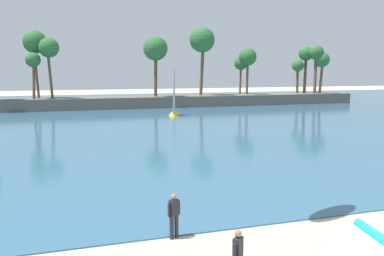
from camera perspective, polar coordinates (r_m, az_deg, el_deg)
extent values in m
cube|color=#33607F|center=(61.74, -12.69, 2.03)|extent=(220.00, 94.07, 0.06)
cube|color=#605B54|center=(68.65, -13.28, 3.30)|extent=(93.02, 6.00, 1.80)
cylinder|color=brown|center=(69.11, -4.93, 7.46)|extent=(0.70, 0.60, 7.75)
sphere|color=#2D6633|center=(69.20, -4.97, 10.67)|extent=(3.93, 3.93, 3.93)
cylinder|color=brown|center=(82.70, 15.06, 7.15)|extent=(0.81, 0.74, 7.40)
sphere|color=#2D6633|center=(82.75, 15.15, 9.70)|extent=(2.69, 2.69, 2.69)
cylinder|color=brown|center=(69.17, -20.33, 7.34)|extent=(0.82, 0.70, 8.54)
sphere|color=#2D6633|center=(69.31, -20.50, 10.87)|extent=(3.52, 3.52, 3.52)
cylinder|color=brown|center=(72.83, 1.37, 8.16)|extent=(0.88, 0.84, 9.42)
sphere|color=#2D6633|center=(73.01, 1.38, 11.85)|extent=(4.31, 4.31, 4.31)
cylinder|color=brown|center=(67.44, -20.59, 6.16)|extent=(0.67, 0.50, 5.80)
sphere|color=#2D6633|center=(67.45, -20.71, 8.62)|extent=(2.23, 2.23, 2.23)
cylinder|color=brown|center=(82.22, 17.06, 6.66)|extent=(0.72, 0.77, 6.22)
sphere|color=#2D6633|center=(82.24, 17.15, 8.82)|extent=(2.82, 2.82, 2.82)
cylinder|color=brown|center=(81.93, 16.34, 7.15)|extent=(0.77, 0.80, 7.54)
sphere|color=#2D6633|center=(81.99, 16.44, 9.77)|extent=(2.75, 2.75, 2.75)
cylinder|color=brown|center=(67.48, -18.65, 7.03)|extent=(0.81, 0.54, 7.64)
sphere|color=#2D6633|center=(67.56, -18.79, 10.26)|extent=(3.01, 3.01, 3.01)
cylinder|color=brown|center=(81.60, 14.06, 6.39)|extent=(0.62, 0.59, 5.14)
sphere|color=#2D6633|center=(81.59, 14.11, 8.19)|extent=(2.23, 2.23, 2.23)
cylinder|color=brown|center=(75.93, 7.48, 7.03)|extent=(0.42, 0.62, 6.62)
sphere|color=#2D6633|center=(75.96, 7.53, 9.52)|extent=(3.15, 3.15, 3.15)
cylinder|color=brown|center=(76.60, 6.57, 6.63)|extent=(0.48, 0.45, 5.50)
sphere|color=#2D6633|center=(76.59, 6.60, 8.68)|extent=(2.36, 2.36, 2.36)
cube|color=#23232D|center=(12.23, 6.23, -15.77)|extent=(0.38, 0.38, 0.58)
sphere|color=#9E7051|center=(12.07, 6.26, -13.99)|extent=(0.21, 0.21, 0.21)
cylinder|color=#23232D|center=(12.05, 5.80, -16.34)|extent=(0.09, 0.09, 0.50)
cylinder|color=#23232D|center=(12.44, 6.64, -15.55)|extent=(0.09, 0.09, 0.50)
cylinder|color=#23232D|center=(15.70, -2.12, -13.11)|extent=(0.15, 0.15, 0.86)
cylinder|color=#23232D|center=(15.57, -2.77, -13.29)|extent=(0.15, 0.15, 0.86)
cube|color=#23232D|center=(15.39, -2.46, -10.70)|extent=(0.39, 0.32, 0.58)
sphere|color=#9E7051|center=(15.27, -2.47, -9.24)|extent=(0.21, 0.21, 0.21)
cylinder|color=#23232D|center=(15.54, -1.79, -10.67)|extent=(0.09, 0.09, 0.50)
cylinder|color=#23232D|center=(15.27, -3.14, -11.02)|extent=(0.09, 0.09, 0.50)
ellipsoid|color=yellow|center=(56.65, -2.39, 1.74)|extent=(3.04, 4.75, 0.92)
cylinder|color=gray|center=(56.62, -2.38, 5.10)|extent=(0.14, 0.14, 5.72)
pyramid|color=silver|center=(55.87, -2.48, 4.63)|extent=(0.92, 1.95, 4.87)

